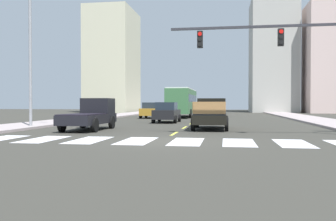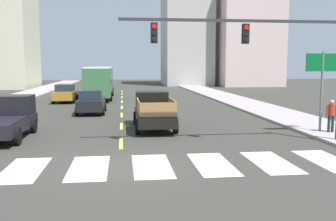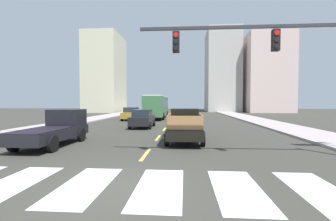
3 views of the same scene
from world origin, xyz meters
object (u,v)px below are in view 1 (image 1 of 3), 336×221
at_px(traffic_signal_gantry, 306,49).
at_px(streetlight_left, 33,53).
at_px(pickup_stakebed, 211,114).
at_px(sedan_mid, 167,112).
at_px(pickup_dark, 91,115).
at_px(sedan_near_left, 151,110).
at_px(city_bus, 182,101).

bearing_deg(traffic_signal_gantry, streetlight_left, 166.56).
distance_m(pickup_stakebed, sedan_mid, 8.04).
distance_m(pickup_dark, streetlight_left, 5.97).
bearing_deg(pickup_dark, streetlight_left, 170.27).
distance_m(pickup_dark, sedan_near_left, 17.70).
bearing_deg(city_bus, sedan_mid, -90.60).
xyz_separation_m(city_bus, sedan_near_left, (-3.01, -3.44, -1.09)).
height_order(sedan_mid, sedan_near_left, same).
xyz_separation_m(traffic_signal_gantry, streetlight_left, (-16.41, 3.92, 0.73)).
xyz_separation_m(sedan_mid, sedan_near_left, (-3.13, 8.77, 0.00)).
bearing_deg(sedan_near_left, streetlight_left, -105.44).
height_order(pickup_dark, sedan_near_left, pickup_dark).
height_order(sedan_mid, traffic_signal_gantry, traffic_signal_gantry).
distance_m(city_bus, streetlight_left, 21.94).
relative_size(pickup_stakebed, city_bus, 0.48).
relative_size(pickup_dark, sedan_near_left, 1.18).
bearing_deg(traffic_signal_gantry, pickup_dark, 165.33).
height_order(pickup_dark, city_bus, city_bus).
bearing_deg(pickup_dark, city_bus, 81.57).
height_order(pickup_dark, sedan_mid, pickup_dark).
bearing_deg(traffic_signal_gantry, city_bus, 110.06).
height_order(sedan_mid, streetlight_left, streetlight_left).
distance_m(pickup_stakebed, pickup_dark, 7.57).
bearing_deg(pickup_stakebed, traffic_signal_gantry, -44.17).
relative_size(pickup_dark, sedan_mid, 1.18).
height_order(pickup_stakebed, pickup_dark, same).
distance_m(city_bus, sedan_mid, 12.26).
bearing_deg(traffic_signal_gantry, sedan_near_left, 119.67).
bearing_deg(sedan_near_left, traffic_signal_gantry, -60.79).
bearing_deg(city_bus, traffic_signal_gantry, -71.07).
height_order(pickup_stakebed, sedan_near_left, pickup_stakebed).
xyz_separation_m(pickup_dark, traffic_signal_gantry, (12.09, -3.16, 3.31)).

